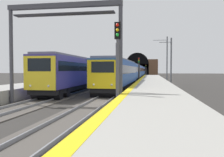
# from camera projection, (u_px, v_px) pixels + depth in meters

# --- Properties ---
(ground_plane) EXTENTS (320.00, 320.00, 0.00)m
(ground_plane) POSITION_uv_depth(u_px,v_px,m) (98.00, 104.00, 17.63)
(ground_plane) COLOR #302D2B
(platform_right) EXTENTS (112.00, 4.30, 1.01)m
(platform_right) POSITION_uv_depth(u_px,v_px,m) (154.00, 98.00, 16.94)
(platform_right) COLOR #9E9B93
(platform_right) RESTS_ON ground_plane
(platform_right_edge_strip) EXTENTS (112.00, 0.50, 0.01)m
(platform_right_edge_strip) POSITION_uv_depth(u_px,v_px,m) (128.00, 91.00, 17.23)
(platform_right_edge_strip) COLOR yellow
(platform_right_edge_strip) RESTS_ON platform_right
(track_main_line) EXTENTS (160.00, 2.81, 0.21)m
(track_main_line) POSITION_uv_depth(u_px,v_px,m) (98.00, 103.00, 17.63)
(track_main_line) COLOR #4C4742
(track_main_line) RESTS_ON ground_plane
(track_adjacent_line) EXTENTS (160.00, 3.16, 0.21)m
(track_adjacent_line) POSITION_uv_depth(u_px,v_px,m) (39.00, 102.00, 18.40)
(track_adjacent_line) COLOR #4C4742
(track_adjacent_line) RESTS_ON ground_plane
(train_main_approaching) EXTENTS (74.59, 3.28, 3.79)m
(train_main_approaching) POSITION_uv_depth(u_px,v_px,m) (134.00, 71.00, 56.76)
(train_main_approaching) COLOR #264C99
(train_main_approaching) RESTS_ON ground_plane
(train_adjacent_platform) EXTENTS (38.75, 2.84, 4.01)m
(train_adjacent_platform) POSITION_uv_depth(u_px,v_px,m) (96.00, 72.00, 37.57)
(train_adjacent_platform) COLOR navy
(train_adjacent_platform) RESTS_ON ground_plane
(railway_signal_near) EXTENTS (0.39, 0.38, 5.51)m
(railway_signal_near) POSITION_uv_depth(u_px,v_px,m) (118.00, 58.00, 14.59)
(railway_signal_near) COLOR #4C4C54
(railway_signal_near) RESTS_ON ground_plane
(railway_signal_mid) EXTENTS (0.39, 0.38, 4.76)m
(railway_signal_mid) POSITION_uv_depth(u_px,v_px,m) (139.00, 68.00, 41.10)
(railway_signal_mid) COLOR #38383D
(railway_signal_mid) RESTS_ON ground_plane
(railway_signal_far) EXTENTS (0.39, 0.38, 5.00)m
(railway_signal_far) POSITION_uv_depth(u_px,v_px,m) (146.00, 69.00, 103.67)
(railway_signal_far) COLOR #4C4C54
(railway_signal_far) RESTS_ON ground_plane
(overhead_signal_gantry) EXTENTS (0.70, 8.64, 7.39)m
(overhead_signal_gantry) POSITION_uv_depth(u_px,v_px,m) (64.00, 29.00, 17.00)
(overhead_signal_gantry) COLOR #3F3F47
(overhead_signal_gantry) RESTS_ON ground_plane
(tunnel_portal) EXTENTS (2.11, 19.37, 10.85)m
(tunnel_portal) POSITION_uv_depth(u_px,v_px,m) (137.00, 67.00, 112.21)
(tunnel_portal) COLOR brown
(tunnel_portal) RESTS_ON ground_plane
(catenary_mast_near) EXTENTS (0.22, 1.75, 7.02)m
(catenary_mast_near) POSITION_uv_depth(u_px,v_px,m) (171.00, 62.00, 32.65)
(catenary_mast_near) COLOR #595B60
(catenary_mast_near) RESTS_ON ground_plane
(catenary_mast_far) EXTENTS (0.22, 2.46, 8.35)m
(catenary_mast_far) POSITION_uv_depth(u_px,v_px,m) (167.00, 60.00, 40.79)
(catenary_mast_far) COLOR #595B60
(catenary_mast_far) RESTS_ON ground_plane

